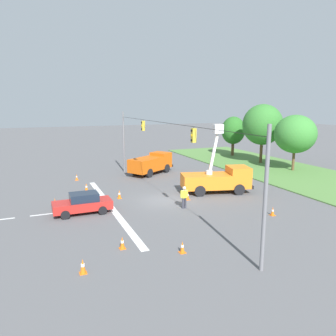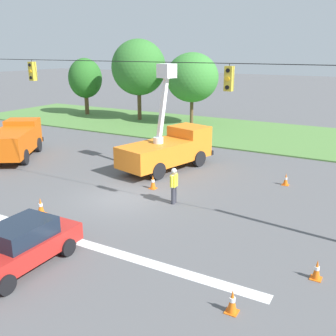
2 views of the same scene
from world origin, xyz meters
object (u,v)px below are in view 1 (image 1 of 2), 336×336
at_px(tree_far_west, 233,131).
at_px(traffic_cone_foreground_right, 122,243).
at_px(utility_truck_support_near, 151,163).
at_px(traffic_cone_lane_edge_b, 188,196).
at_px(traffic_cone_mid_left, 119,194).
at_px(tree_west, 263,125).
at_px(sedan_red, 83,203).
at_px(utility_truck_bucket_lift, 218,178).
at_px(tree_centre, 295,134).
at_px(traffic_cone_far_right, 273,211).
at_px(traffic_cone_near_bucket, 55,202).
at_px(traffic_cone_far_left, 182,247).
at_px(traffic_cone_foreground_left, 77,177).
at_px(road_worker, 184,196).
at_px(traffic_cone_mid_right, 86,187).
at_px(traffic_cone_lane_edge_a, 83,266).

height_order(tree_far_west, traffic_cone_foreground_right, tree_far_west).
bearing_deg(utility_truck_support_near, traffic_cone_lane_edge_b, -3.69).
bearing_deg(traffic_cone_mid_left, tree_west, 112.79).
bearing_deg(sedan_red, utility_truck_bucket_lift, 95.76).
distance_m(tree_west, tree_centre, 5.89).
bearing_deg(traffic_cone_lane_edge_b, traffic_cone_far_right, 33.99).
distance_m(traffic_cone_near_bucket, traffic_cone_far_right, 16.91).
xyz_separation_m(utility_truck_support_near, traffic_cone_far_left, (20.39, -5.44, -0.93)).
bearing_deg(traffic_cone_near_bucket, tree_west, 109.31).
height_order(tree_west, traffic_cone_far_right, tree_west).
xyz_separation_m(traffic_cone_foreground_left, traffic_cone_foreground_right, (18.55, 0.21, 0.04)).
height_order(utility_truck_bucket_lift, utility_truck_support_near, utility_truck_bucket_lift).
xyz_separation_m(tree_centre, utility_truck_bucket_lift, (5.14, -13.68, -3.17)).
distance_m(tree_far_west, road_worker, 28.16).
height_order(road_worker, traffic_cone_far_right, road_worker).
height_order(road_worker, traffic_cone_far_left, road_worker).
bearing_deg(traffic_cone_far_right, sedan_red, -114.44).
relative_size(tree_far_west, traffic_cone_near_bucket, 8.66).
relative_size(traffic_cone_foreground_right, traffic_cone_far_right, 1.10).
bearing_deg(traffic_cone_foreground_right, traffic_cone_mid_right, 179.77).
distance_m(road_worker, traffic_cone_foreground_right, 8.36).
relative_size(utility_truck_support_near, traffic_cone_lane_edge_a, 8.17).
relative_size(road_worker, traffic_cone_lane_edge_b, 2.30).
bearing_deg(traffic_cone_lane_edge_a, road_worker, 129.55).
xyz_separation_m(traffic_cone_near_bucket, traffic_cone_lane_edge_a, (11.62, 0.53, 0.02)).
bearing_deg(sedan_red, traffic_cone_near_bucket, -143.59).
bearing_deg(tree_west, sedan_red, -64.71).
bearing_deg(traffic_cone_far_left, tree_far_west, 142.25).
height_order(tree_centre, traffic_cone_near_bucket, tree_centre).
xyz_separation_m(utility_truck_bucket_lift, traffic_cone_mid_right, (-5.11, -11.26, -0.97)).
relative_size(tree_far_west, traffic_cone_lane_edge_a, 8.16).
bearing_deg(traffic_cone_near_bucket, traffic_cone_far_right, 60.41).
height_order(tree_centre, traffic_cone_far_right, tree_centre).
xyz_separation_m(traffic_cone_mid_left, traffic_cone_far_left, (11.73, 0.60, -0.05)).
bearing_deg(tree_west, traffic_cone_mid_right, -76.65).
xyz_separation_m(sedan_red, traffic_cone_near_bucket, (-2.51, -1.85, -0.44)).
xyz_separation_m(tree_centre, traffic_cone_mid_left, (3.57, -22.66, -4.15)).
distance_m(road_worker, traffic_cone_far_right, 6.71).
height_order(tree_far_west, traffic_cone_far_left, tree_far_west).
distance_m(tree_centre, traffic_cone_far_left, 27.18).
bearing_deg(traffic_cone_far_right, traffic_cone_far_left, -70.72).
xyz_separation_m(tree_far_west, traffic_cone_near_bucket, (16.81, -27.80, -3.67)).
bearing_deg(road_worker, traffic_cone_foreground_right, -50.10).
distance_m(utility_truck_support_near, sedan_red, 14.93).
height_order(tree_far_west, tree_west, tree_west).
bearing_deg(traffic_cone_foreground_left, traffic_cone_mid_right, 2.99).
height_order(sedan_red, traffic_cone_foreground_right, sedan_red).
bearing_deg(traffic_cone_foreground_right, traffic_cone_near_bucket, -162.67).
xyz_separation_m(tree_centre, sedan_red, (6.39, -26.15, -3.74)).
distance_m(sedan_red, traffic_cone_foreground_left, 11.47).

